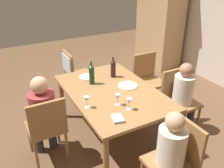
{
  "coord_description": "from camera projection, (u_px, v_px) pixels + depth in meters",
  "views": [
    {
      "loc": [
        2.56,
        -1.39,
        2.32
      ],
      "look_at": [
        0.0,
        0.0,
        0.83
      ],
      "focal_mm": 39.07,
      "sensor_mm": 36.0,
      "label": 1
    }
  ],
  "objects": [
    {
      "name": "dining_table",
      "position": [
        112.0,
        95.0,
        3.35
      ],
      "size": [
        1.68,
        1.13,
        0.73
      ],
      "color": "olive",
      "rests_on": "ground_plane"
    },
    {
      "name": "chair_far_right",
      "position": [
        178.0,
        96.0,
        3.58
      ],
      "size": [
        0.44,
        0.44,
        0.92
      ],
      "rotation": [
        0.0,
        0.0,
        -1.57
      ],
      "color": "olive",
      "rests_on": "ground_plane"
    },
    {
      "name": "wine_bottle_tall_green",
      "position": [
        113.0,
        68.0,
        3.65
      ],
      "size": [
        0.08,
        0.08,
        0.32
      ],
      "color": "black",
      "rests_on": "dining_table"
    },
    {
      "name": "wine_bottle_dark_red",
      "position": [
        92.0,
        74.0,
        3.43
      ],
      "size": [
        0.08,
        0.08,
        0.34
      ],
      "color": "#19381E",
      "rests_on": "dining_table"
    },
    {
      "name": "wine_glass_centre",
      "position": [
        118.0,
        97.0,
        2.94
      ],
      "size": [
        0.07,
        0.07,
        0.15
      ],
      "color": "silver",
      "rests_on": "dining_table"
    },
    {
      "name": "chair_right_end",
      "position": [
        176.0,
        156.0,
        2.49
      ],
      "size": [
        0.44,
        0.44,
        0.92
      ],
      "rotation": [
        0.0,
        0.0,
        3.14
      ],
      "color": "olive",
      "rests_on": "ground_plane"
    },
    {
      "name": "wine_glass_near_left",
      "position": [
        129.0,
        102.0,
        2.85
      ],
      "size": [
        0.07,
        0.07,
        0.15
      ],
      "color": "silver",
      "rests_on": "dining_table"
    },
    {
      "name": "armoire_cabinet",
      "position": [
        160.0,
        19.0,
        5.65
      ],
      "size": [
        1.18,
        0.62,
        2.18
      ],
      "color": "tan",
      "rests_on": "ground_plane"
    },
    {
      "name": "chair_near",
      "position": [
        47.0,
        126.0,
        2.94
      ],
      "size": [
        0.44,
        0.44,
        0.92
      ],
      "rotation": [
        0.0,
        0.0,
        1.57
      ],
      "color": "olive",
      "rests_on": "ground_plane"
    },
    {
      "name": "chair_far_left",
      "position": [
        147.0,
        77.0,
        4.17
      ],
      "size": [
        0.44,
        0.44,
        0.92
      ],
      "rotation": [
        0.0,
        0.0,
        -1.57
      ],
      "color": "olive",
      "rests_on": "ground_plane"
    },
    {
      "name": "folded_napkin",
      "position": [
        118.0,
        118.0,
        2.7
      ],
      "size": [
        0.19,
        0.16,
        0.03
      ],
      "primitive_type": "cube",
      "rotation": [
        0.0,
        0.0,
        -0.25
      ],
      "color": "#ADC6D6",
      "rests_on": "dining_table"
    },
    {
      "name": "dinner_plate_host",
      "position": [
        128.0,
        86.0,
        3.43
      ],
      "size": [
        0.27,
        0.27,
        0.01
      ],
      "primitive_type": "cylinder",
      "color": "white",
      "rests_on": "dining_table"
    },
    {
      "name": "wine_glass_near_right",
      "position": [
        87.0,
        100.0,
        2.89
      ],
      "size": [
        0.07,
        0.07,
        0.15
      ],
      "color": "silver",
      "rests_on": "dining_table"
    },
    {
      "name": "ground_plane",
      "position": [
        112.0,
        133.0,
        3.65
      ],
      "size": [
        10.0,
        10.0,
        0.0
      ],
      "primitive_type": "plane",
      "color": "brown"
    },
    {
      "name": "person_woman_host",
      "position": [
        169.0,
        152.0,
        2.39
      ],
      "size": [
        0.28,
        0.33,
        1.08
      ],
      "rotation": [
        0.0,
        0.0,
        3.14
      ],
      "color": "#33333D",
      "rests_on": "ground_plane"
    },
    {
      "name": "handbag",
      "position": [
        98.0,
        88.0,
        4.7
      ],
      "size": [
        0.28,
        0.13,
        0.22
      ],
      "primitive_type": "cube",
      "rotation": [
        0.0,
        0.0,
        0.03
      ],
      "color": "brown",
      "rests_on": "ground_plane"
    },
    {
      "name": "person_man_bearded",
      "position": [
        43.0,
        112.0,
        2.97
      ],
      "size": [
        0.36,
        0.31,
        1.15
      ],
      "rotation": [
        0.0,
        0.0,
        1.57
      ],
      "color": "#33333D",
      "rests_on": "ground_plane"
    },
    {
      "name": "person_man_guest",
      "position": [
        184.0,
        94.0,
        3.45
      ],
      "size": [
        0.33,
        0.28,
        1.08
      ],
      "rotation": [
        0.0,
        0.0,
        -1.57
      ],
      "color": "#33333D",
      "rests_on": "ground_plane"
    },
    {
      "name": "dinner_plate_guest_left",
      "position": [
        87.0,
        77.0,
        3.69
      ],
      "size": [
        0.23,
        0.23,
        0.01
      ],
      "primitive_type": "cylinder",
      "color": "white",
      "rests_on": "dining_table"
    },
    {
      "name": "chair_left_end",
      "position": [
        73.0,
        70.0,
        4.28
      ],
      "size": [
        0.44,
        0.46,
        0.92
      ],
      "color": "olive",
      "rests_on": "ground_plane"
    }
  ]
}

